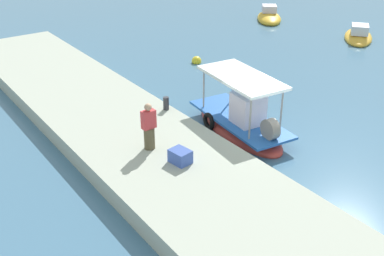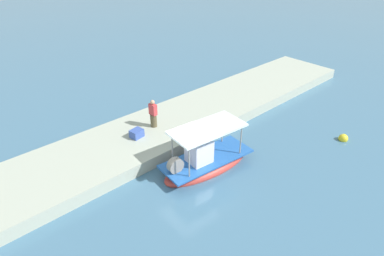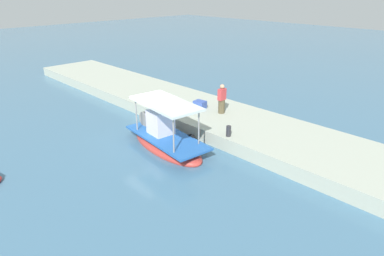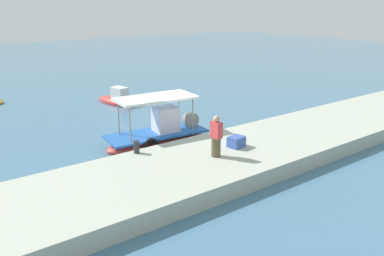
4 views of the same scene
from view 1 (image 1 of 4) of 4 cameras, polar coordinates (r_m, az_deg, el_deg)
The scene contains 9 objects.
ground_plane at distance 18.86m, azimuth 8.16°, elevation -1.79°, with size 120.00×120.00×0.00m, color teal.
dock_quay at distance 16.41m, azimuth -2.50°, elevation -4.84°, with size 36.00×4.88×0.69m, color #ADB4A2.
main_fishing_boat at distance 19.40m, azimuth 5.83°, elevation 0.66°, with size 5.31×2.44×2.75m.
fisherman_near_bollard at distance 16.61m, azimuth -5.16°, elevation -0.05°, with size 0.40×0.50×1.72m.
mooring_bollard at distance 19.75m, azimuth -3.11°, elevation 2.95°, with size 0.24×0.24×0.54m, color #2D2D33.
cargo_crate at distance 15.95m, azimuth -1.41°, elevation -3.40°, with size 0.68×0.55×0.46m, color #3B58AE.
marker_buoy at distance 27.33m, azimuth 0.54°, elevation 8.00°, with size 0.55×0.55×0.55m.
moored_boat_near at distance 33.62m, azimuth 19.22°, elevation 10.29°, with size 3.90×4.30×1.28m.
moored_boat_far at distance 36.98m, azimuth 9.18°, elevation 12.89°, with size 3.89×3.60×1.30m.
Camera 1 is at (11.73, -11.72, 8.98)m, focal length 44.72 mm.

